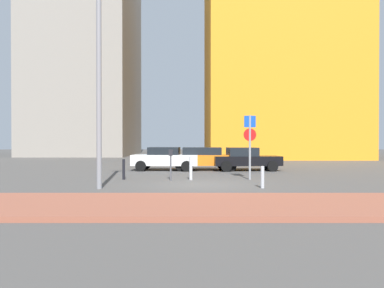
% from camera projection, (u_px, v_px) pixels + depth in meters
% --- Properties ---
extents(ground_plane, '(120.00, 120.00, 0.00)m').
position_uv_depth(ground_plane, '(199.00, 185.00, 16.33)').
color(ground_plane, '#4C4947').
extents(sidewalk_brick, '(40.00, 3.99, 0.14)m').
position_uv_depth(sidewalk_brick, '(203.00, 205.00, 10.80)').
color(sidewalk_brick, '#93513D').
rests_on(sidewalk_brick, ground).
extents(parked_car_white, '(4.15, 2.11, 1.44)m').
position_uv_depth(parked_car_white, '(164.00, 158.00, 23.98)').
color(parked_car_white, white).
rests_on(parked_car_white, ground).
extents(parked_car_orange, '(4.49, 2.05, 1.42)m').
position_uv_depth(parked_car_orange, '(204.00, 158.00, 24.20)').
color(parked_car_orange, orange).
rests_on(parked_car_orange, ground).
extents(parked_car_black, '(4.22, 2.16, 1.42)m').
position_uv_depth(parked_car_black, '(244.00, 159.00, 23.85)').
color(parked_car_black, black).
rests_on(parked_car_black, ground).
extents(parking_sign_post, '(0.60, 0.10, 3.06)m').
position_uv_depth(parking_sign_post, '(249.00, 139.00, 18.37)').
color(parking_sign_post, gray).
rests_on(parking_sign_post, ground).
extents(parking_meter, '(0.18, 0.14, 1.44)m').
position_uv_depth(parking_meter, '(170.00, 161.00, 17.88)').
color(parking_meter, '#4C4C51').
rests_on(parking_meter, ground).
extents(street_lamp, '(0.70, 0.36, 8.20)m').
position_uv_depth(street_lamp, '(98.00, 66.00, 14.88)').
color(street_lamp, gray).
rests_on(street_lamp, ground).
extents(traffic_bollard_near, '(0.14, 0.14, 0.86)m').
position_uv_depth(traffic_bollard_near, '(261.00, 177.00, 15.15)').
color(traffic_bollard_near, '#B7B7BC').
rests_on(traffic_bollard_near, ground).
extents(traffic_bollard_mid, '(0.13, 0.13, 0.97)m').
position_uv_depth(traffic_bollard_mid, '(123.00, 169.00, 18.43)').
color(traffic_bollard_mid, black).
rests_on(traffic_bollard_mid, ground).
extents(traffic_bollard_far, '(0.15, 0.15, 1.09)m').
position_uv_depth(traffic_bollard_far, '(190.00, 168.00, 18.26)').
color(traffic_bollard_far, '#B7B7BC').
rests_on(traffic_bollard_far, ground).
extents(building_colorful_midrise, '(15.24, 17.99, 24.19)m').
position_uv_depth(building_colorful_midrise, '(273.00, 50.00, 44.02)').
color(building_colorful_midrise, orange).
rests_on(building_colorful_midrise, ground).
extents(building_under_construction, '(11.83, 15.37, 23.79)m').
position_uv_depth(building_under_construction, '(85.00, 60.00, 48.77)').
color(building_under_construction, gray).
rests_on(building_under_construction, ground).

